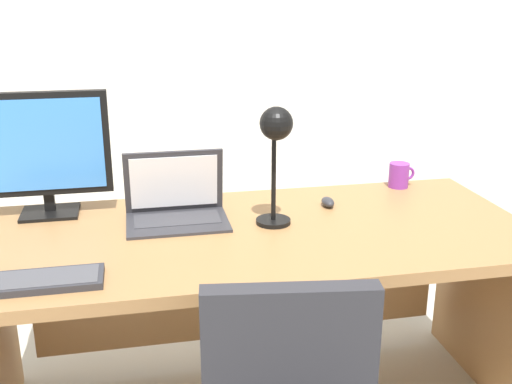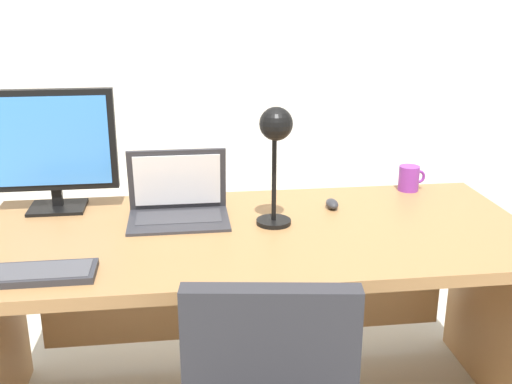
{
  "view_description": "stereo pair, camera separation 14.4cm",
  "coord_description": "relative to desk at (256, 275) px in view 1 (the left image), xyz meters",
  "views": [
    {
      "loc": [
        -0.39,
        -1.87,
        1.49
      ],
      "look_at": [
        0.0,
        0.04,
        0.85
      ],
      "focal_mm": 42.74,
      "sensor_mm": 36.0,
      "label": 1
    },
    {
      "loc": [
        -0.25,
        -1.89,
        1.49
      ],
      "look_at": [
        0.0,
        0.04,
        0.85
      ],
      "focal_mm": 42.74,
      "sensor_mm": 36.0,
      "label": 2
    }
  ],
  "objects": [
    {
      "name": "mouse",
      "position": [
        0.3,
        0.13,
        0.21
      ],
      "size": [
        0.04,
        0.08,
        0.03
      ],
      "color": "#2D2D33",
      "rests_on": "desk"
    },
    {
      "name": "laptop",
      "position": [
        -0.26,
        0.12,
        0.26
      ],
      "size": [
        0.35,
        0.25,
        0.24
      ],
      "color": "#2D2D33",
      "rests_on": "desk"
    },
    {
      "name": "coffee_mug",
      "position": [
        0.66,
        0.3,
        0.24
      ],
      "size": [
        0.11,
        0.08,
        0.1
      ],
      "color": "purple",
      "rests_on": "desk"
    },
    {
      "name": "back_wall",
      "position": [
        0.0,
        3.34,
        0.87
      ],
      "size": [
        10.0,
        0.1,
        2.8
      ],
      "primitive_type": "cube",
      "color": "silver",
      "rests_on": "ground"
    },
    {
      "name": "desk_lamp",
      "position": [
        0.06,
        -0.03,
        0.49
      ],
      "size": [
        0.12,
        0.14,
        0.41
      ],
      "color": "black",
      "rests_on": "desk"
    },
    {
      "name": "monitor",
      "position": [
        -0.7,
        0.25,
        0.44
      ],
      "size": [
        0.46,
        0.16,
        0.44
      ],
      "color": "black",
      "rests_on": "desk"
    },
    {
      "name": "desk",
      "position": [
        0.0,
        0.0,
        0.0
      ],
      "size": [
        1.85,
        0.83,
        0.73
      ],
      "color": "#9E7042",
      "rests_on": "ground"
    },
    {
      "name": "keyboard",
      "position": [
        -0.68,
        -0.33,
        0.2
      ],
      "size": [
        0.35,
        0.14,
        0.02
      ],
      "color": "#2D2D33",
      "rests_on": "desk"
    },
    {
      "name": "ground",
      "position": [
        0.0,
        1.45,
        -0.53
      ],
      "size": [
        12.0,
        12.0,
        0.0
      ],
      "primitive_type": "plane",
      "color": "#B7B2A3"
    }
  ]
}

